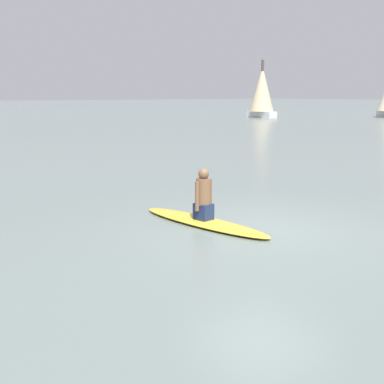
# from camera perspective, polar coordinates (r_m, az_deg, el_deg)

# --- Properties ---
(ground_plane) EXTENTS (400.00, 400.00, 0.00)m
(ground_plane) POSITION_cam_1_polar(r_m,az_deg,el_deg) (9.98, 7.98, -4.11)
(ground_plane) COLOR slate
(surfboard) EXTENTS (1.16, 3.41, 0.11)m
(surfboard) POSITION_cam_1_polar(r_m,az_deg,el_deg) (10.19, 1.30, -3.38)
(surfboard) COLOR gold
(surfboard) RESTS_ON ground
(person_paddler) EXTENTS (0.46, 0.38, 1.03)m
(person_paddler) POSITION_cam_1_polar(r_m,az_deg,el_deg) (10.07, 1.31, -0.50)
(person_paddler) COLOR navy
(person_paddler) RESTS_ON surfboard
(sailboat_near_left) EXTENTS (2.74, 3.85, 6.25)m
(sailboat_near_left) POSITION_cam_1_polar(r_m,az_deg,el_deg) (57.26, 7.92, 11.26)
(sailboat_near_left) COLOR silver
(sailboat_near_left) RESTS_ON ground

